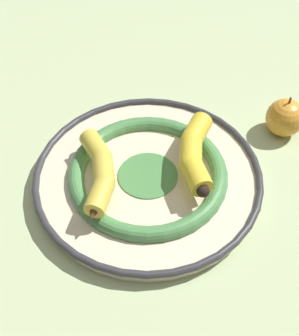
{
  "coord_description": "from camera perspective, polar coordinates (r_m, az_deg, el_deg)",
  "views": [
    {
      "loc": [
        0.49,
        -0.0,
        0.63
      ],
      "look_at": [
        -0.03,
        -0.01,
        0.04
      ],
      "focal_mm": 50.0,
      "sensor_mm": 36.0,
      "label": 1
    }
  ],
  "objects": [
    {
      "name": "decorative_bowl",
      "position": [
        0.8,
        0.0,
        -1.04
      ],
      "size": [
        0.39,
        0.39,
        0.04
      ],
      "color": "beige",
      "rests_on": "ground_plane"
    },
    {
      "name": "banana_a",
      "position": [
        0.79,
        5.71,
        2.06
      ],
      "size": [
        0.19,
        0.07,
        0.04
      ],
      "rotation": [
        0.0,
        0.0,
        -0.07
      ],
      "color": "yellow",
      "rests_on": "decorative_bowl"
    },
    {
      "name": "apple",
      "position": [
        0.92,
        16.36,
        5.93
      ],
      "size": [
        0.07,
        0.07,
        0.08
      ],
      "color": "gold",
      "rests_on": "ground_plane"
    },
    {
      "name": "ground_plane",
      "position": [
        0.8,
        0.37,
        -3.66
      ],
      "size": [
        2.8,
        2.8,
        0.0
      ],
      "primitive_type": "plane",
      "color": "#B2C693"
    },
    {
      "name": "banana_b",
      "position": [
        0.76,
        -5.87,
        -0.53
      ],
      "size": [
        0.19,
        0.07,
        0.03
      ],
      "rotation": [
        0.0,
        0.0,
        -3.0
      ],
      "color": "gold",
      "rests_on": "decorative_bowl"
    }
  ]
}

